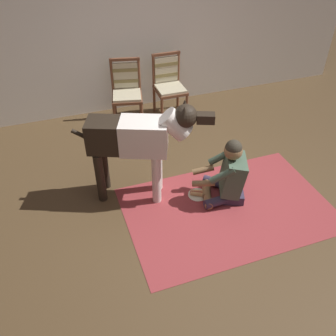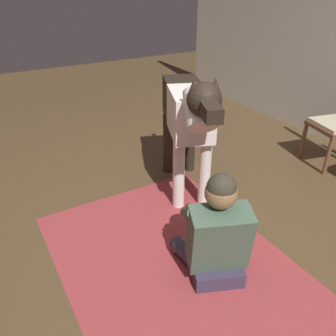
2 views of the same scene
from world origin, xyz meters
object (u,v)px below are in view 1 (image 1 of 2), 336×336
Objects in this scene: dining_chair_right_of_pair at (169,82)px; person_sitting_on_floor at (228,175)px; large_dog at (138,139)px; dining_chair_left_of_pair at (127,89)px; hot_dog_on_plate at (198,194)px.

dining_chair_right_of_pair is 2.21m from person_sitting_on_floor.
dining_chair_right_of_pair is 1.20× the size of person_sitting_on_floor.
dining_chair_right_of_pair is at bearing 61.27° from large_dog.
large_dog is at bearing 157.88° from person_sitting_on_floor.
person_sitting_on_floor is (0.65, -2.20, -0.21)m from dining_chair_left_of_pair.
dining_chair_left_of_pair is 0.66× the size of large_dog.
dining_chair_left_of_pair and dining_chair_right_of_pair have the same top height.
dining_chair_left_of_pair is 1.85m from large_dog.
person_sitting_on_floor is 0.46m from hot_dog_on_plate.
dining_chair_left_of_pair is 1.00× the size of dining_chair_right_of_pair.
dining_chair_left_of_pair is 4.09× the size of hot_dog_on_plate.
dining_chair_right_of_pair is (0.69, 0.00, 0.00)m from dining_chair_left_of_pair.
hot_dog_on_plate is (0.34, -2.07, -0.52)m from dining_chair_left_of_pair.
dining_chair_left_of_pair reaches higher than person_sitting_on_floor.
hot_dog_on_plate is (-0.35, -2.07, -0.52)m from dining_chair_right_of_pair.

